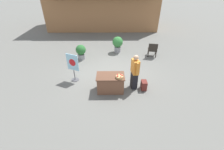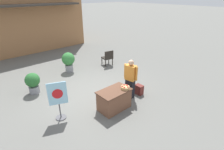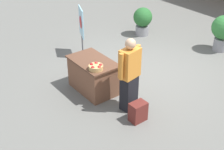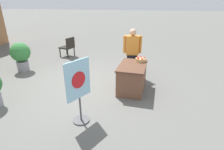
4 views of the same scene
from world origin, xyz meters
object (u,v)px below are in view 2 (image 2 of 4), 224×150
(apple_basket, at_px, (125,87))
(poster_board, at_px, (58,99))
(potted_plant_near_left, at_px, (33,82))
(potted_plant_far_right, at_px, (68,60))
(patio_chair, at_px, (108,57))
(backpack, at_px, (139,90))
(display_table, at_px, (114,100))
(person_visitor, at_px, (130,79))

(apple_basket, distance_m, poster_board, 2.35)
(poster_board, xyz_separation_m, potted_plant_near_left, (-0.05, 2.34, -0.25))
(potted_plant_far_right, bearing_deg, potted_plant_near_left, -155.52)
(apple_basket, height_order, patio_chair, patio_chair)
(potted_plant_far_right, distance_m, potted_plant_near_left, 2.51)
(backpack, relative_size, potted_plant_far_right, 0.39)
(display_table, distance_m, apple_basket, 0.61)
(poster_board, distance_m, patio_chair, 5.15)
(person_visitor, height_order, potted_plant_near_left, person_visitor)
(poster_board, bearing_deg, person_visitor, 100.37)
(patio_chair, height_order, potted_plant_near_left, potted_plant_near_left)
(backpack, distance_m, potted_plant_near_left, 4.53)
(poster_board, bearing_deg, apple_basket, 88.00)
(potted_plant_near_left, bearing_deg, backpack, -43.24)
(potted_plant_far_right, bearing_deg, apple_basket, -91.39)
(apple_basket, bearing_deg, patio_chair, 57.85)
(backpack, xyz_separation_m, poster_board, (-3.24, 0.75, 0.56))
(patio_chair, bearing_deg, person_visitor, 165.49)
(display_table, bearing_deg, potted_plant_near_left, 119.60)
(backpack, bearing_deg, poster_board, 166.90)
(potted_plant_near_left, bearing_deg, display_table, -60.40)
(display_table, height_order, patio_chair, patio_chair)
(apple_basket, bearing_deg, potted_plant_near_left, 123.12)
(person_visitor, distance_m, potted_plant_near_left, 4.13)
(apple_basket, bearing_deg, display_table, 155.29)
(potted_plant_far_right, relative_size, potted_plant_near_left, 1.17)
(display_table, relative_size, person_visitor, 0.74)
(patio_chair, xyz_separation_m, potted_plant_near_left, (-4.46, -0.30, 0.01))
(person_visitor, distance_m, backpack, 0.77)
(person_visitor, relative_size, poster_board, 1.18)
(potted_plant_near_left, bearing_deg, person_visitor, -46.20)
(person_visitor, bearing_deg, display_table, -0.00)
(backpack, distance_m, poster_board, 3.38)
(apple_basket, relative_size, potted_plant_far_right, 0.29)
(person_visitor, bearing_deg, apple_basket, 18.24)
(patio_chair, bearing_deg, poster_board, 132.58)
(display_table, relative_size, poster_board, 0.87)
(poster_board, bearing_deg, potted_plant_near_left, -155.77)
(display_table, xyz_separation_m, apple_basket, (0.38, -0.18, 0.44))
(apple_basket, xyz_separation_m, poster_board, (-2.13, 1.00, -0.07))
(person_visitor, bearing_deg, backpack, 154.16)
(apple_basket, xyz_separation_m, backpack, (1.12, 0.24, -0.62))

